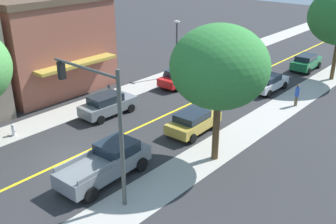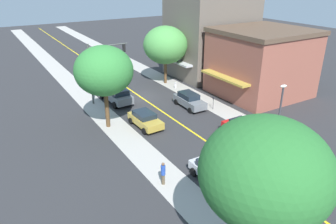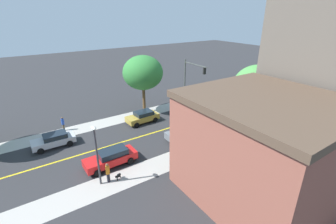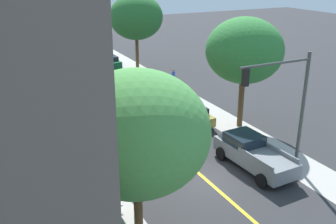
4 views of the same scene
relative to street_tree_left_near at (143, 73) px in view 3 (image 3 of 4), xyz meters
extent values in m
plane|color=#2D2D30|center=(-6.39, -5.62, -5.64)|extent=(140.00, 140.00, 0.00)
cube|color=#ADA8A0|center=(-12.27, -5.62, -5.64)|extent=(2.66, 126.00, 0.01)
cube|color=#ADA8A0|center=(-0.52, -5.62, -5.64)|extent=(2.66, 126.00, 0.01)
cube|color=yellow|center=(-6.39, -5.62, -5.64)|extent=(0.20, 126.00, 0.00)
cube|color=#B7BABF|center=(-13.65, -9.24, -2.90)|extent=(1.07, 6.79, 0.24)
cube|color=#935142|center=(-19.56, 0.75, -1.91)|extent=(10.11, 9.47, 7.46)
cube|color=brown|center=(-19.56, 0.75, 2.07)|extent=(10.41, 9.77, 0.50)
cube|color=#B29338|center=(-13.90, 0.75, -2.69)|extent=(1.20, 7.19, 0.24)
cylinder|color=brown|center=(0.00, 0.00, -3.83)|extent=(0.40, 0.40, 3.62)
ellipsoid|color=#337F38|center=(0.00, 0.00, 0.02)|extent=(5.44, 5.44, 4.62)
cylinder|color=brown|center=(-11.80, -8.86, -4.12)|extent=(0.37, 0.37, 3.04)
ellipsoid|color=#4C9947|center=(-11.80, -8.86, -0.42)|extent=(5.82, 5.82, 4.94)
cylinder|color=silver|center=(-11.81, -6.31, -5.34)|extent=(0.24, 0.24, 0.61)
sphere|color=#B2B2B7|center=(-11.81, -6.31, -4.96)|extent=(0.22, 0.22, 0.22)
cylinder|color=#B2B2B7|center=(-11.98, -6.31, -5.30)|extent=(0.10, 0.10, 0.10)
cylinder|color=#B2B2B7|center=(-11.64, -6.31, -5.30)|extent=(0.10, 0.10, 0.10)
cylinder|color=#4C4C51|center=(-11.58, 1.87, -5.04)|extent=(0.07, 0.07, 1.19)
cube|color=#2D2D33|center=(-11.58, 1.87, -4.32)|extent=(0.12, 0.18, 0.26)
cylinder|color=#474C47|center=(-0.75, -6.59, -2.19)|extent=(0.20, 0.20, 6.89)
cylinder|color=#474C47|center=(-3.05, -6.59, 0.85)|extent=(4.59, 0.14, 0.14)
cube|color=black|center=(-4.94, -6.59, 0.35)|extent=(0.26, 0.32, 0.90)
sphere|color=red|center=(-4.94, -6.59, 0.65)|extent=(0.20, 0.20, 0.20)
sphere|color=yellow|center=(-4.94, -6.59, 0.35)|extent=(0.20, 0.20, 0.20)
sphere|color=green|center=(-4.94, -6.59, 0.05)|extent=(0.20, 0.20, 0.20)
cylinder|color=#38383D|center=(-11.82, 10.57, -3.13)|extent=(0.16, 0.16, 5.03)
ellipsoid|color=silver|center=(-11.82, 10.57, -0.46)|extent=(0.70, 0.36, 0.24)
cube|color=red|center=(-9.78, 8.86, -4.97)|extent=(1.85, 4.83, 0.69)
cube|color=#19232D|center=(-9.77, 8.62, -4.36)|extent=(1.59, 2.62, 0.54)
cylinder|color=black|center=(-10.69, 10.43, -5.32)|extent=(0.23, 0.64, 0.64)
cylinder|color=black|center=(-8.93, 10.46, -5.32)|extent=(0.23, 0.64, 0.64)
cylinder|color=black|center=(-10.63, 7.27, -5.32)|extent=(0.23, 0.64, 0.64)
cylinder|color=black|center=(-8.87, 7.30, -5.32)|extent=(0.23, 0.64, 0.64)
cube|color=#B7BABF|center=(-3.20, 12.62, -5.00)|extent=(1.81, 4.27, 0.64)
cube|color=#19232D|center=(-3.20, 12.41, -4.44)|extent=(1.58, 2.31, 0.48)
cylinder|color=black|center=(-4.07, 14.03, -5.32)|extent=(0.23, 0.64, 0.64)
cylinder|color=black|center=(-2.30, 14.01, -5.32)|extent=(0.23, 0.64, 0.64)
cylinder|color=black|center=(-4.10, 11.23, -5.32)|extent=(0.23, 0.64, 0.64)
cylinder|color=black|center=(-2.33, 11.21, -5.32)|extent=(0.23, 0.64, 0.64)
cube|color=slate|center=(-9.63, 0.10, -4.94)|extent=(1.84, 4.42, 0.76)
cube|color=#19232D|center=(-9.64, -0.12, -4.29)|extent=(1.59, 2.40, 0.56)
cylinder|color=black|center=(-10.47, 1.57, -5.32)|extent=(0.24, 0.65, 0.64)
cylinder|color=black|center=(-8.73, 1.52, -5.32)|extent=(0.24, 0.65, 0.64)
cylinder|color=black|center=(-10.54, -1.33, -5.32)|extent=(0.24, 0.65, 0.64)
cylinder|color=black|center=(-8.80, -1.37, -5.32)|extent=(0.24, 0.65, 0.64)
cube|color=#B29338|center=(-3.11, 1.98, -4.98)|extent=(1.96, 4.22, 0.68)
cube|color=#19232D|center=(-3.10, 1.77, -4.40)|extent=(1.67, 2.30, 0.48)
cylinder|color=black|center=(-4.07, 3.31, -5.32)|extent=(0.24, 0.65, 0.64)
cylinder|color=black|center=(-2.26, 3.38, -5.32)|extent=(0.24, 0.65, 0.64)
cylinder|color=black|center=(-3.97, 0.57, -5.32)|extent=(0.24, 0.65, 0.64)
cylinder|color=black|center=(-2.16, 0.64, -5.32)|extent=(0.24, 0.65, 0.64)
cube|color=slate|center=(-3.22, -5.74, -4.82)|extent=(2.18, 5.50, 0.84)
cube|color=#19232D|center=(-3.26, -4.76, -4.11)|extent=(1.89, 2.02, 0.59)
cube|color=slate|center=(-4.09, -6.86, -4.28)|extent=(0.21, 2.82, 0.24)
cube|color=slate|center=(-2.27, -6.79, -4.28)|extent=(0.21, 2.82, 0.24)
cylinder|color=black|center=(-4.28, -3.93, -5.24)|extent=(0.31, 0.81, 0.80)
cylinder|color=black|center=(-2.31, -3.86, -5.24)|extent=(0.31, 0.81, 0.80)
cylinder|color=black|center=(-4.13, -7.62, -5.24)|extent=(0.31, 0.81, 0.80)
cylinder|color=black|center=(-2.16, -7.54, -5.24)|extent=(0.31, 0.81, 0.80)
cylinder|color=black|center=(-11.92, 9.92, -5.23)|extent=(0.25, 0.25, 0.81)
cylinder|color=orange|center=(-11.92, 9.92, -4.46)|extent=(0.34, 0.34, 0.74)
sphere|color=#936B4C|center=(-11.92, 9.92, -3.97)|extent=(0.23, 0.23, 0.23)
cylinder|color=brown|center=(0.12, 10.94, -5.24)|extent=(0.25, 0.25, 0.81)
cylinder|color=#284CB2|center=(0.12, 10.94, -4.47)|extent=(0.33, 0.33, 0.74)
sphere|color=brown|center=(0.12, 10.94, -3.98)|extent=(0.23, 0.23, 0.23)
ellipsoid|color=black|center=(-12.08, 9.09, -5.27)|extent=(0.55, 0.64, 0.26)
sphere|color=black|center=(-12.26, 9.36, -5.19)|extent=(0.21, 0.21, 0.21)
cylinder|color=black|center=(-12.20, 9.26, -5.52)|extent=(0.09, 0.09, 0.24)
cylinder|color=black|center=(-11.97, 8.92, -5.52)|extent=(0.09, 0.09, 0.24)
camera|label=1|loc=(11.21, -17.09, 6.13)|focal=41.71mm
camera|label=2|loc=(9.61, 27.35, 8.18)|focal=34.22mm
camera|label=3|loc=(-28.30, 14.88, 7.58)|focal=25.61mm
camera|label=4|loc=(-16.90, -21.76, 5.64)|focal=41.97mm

